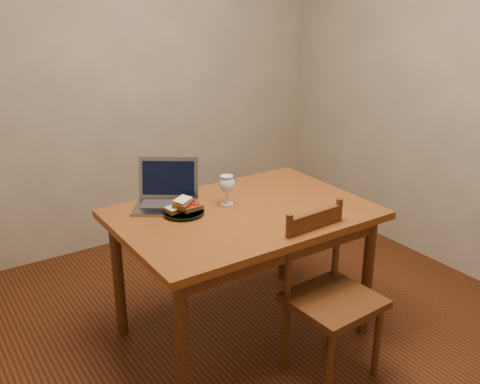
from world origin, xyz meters
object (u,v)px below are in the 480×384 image
table (243,226)px  milk_glass (227,190)px  chair (331,289)px  laptop (167,193)px  plate (184,212)px

table → milk_glass: milk_glass is taller
chair → laptop: (-0.45, 0.81, 0.33)m
laptop → chair: bearing=-25.5°
milk_glass → laptop: 0.32m
plate → laptop: bearing=92.2°
chair → milk_glass: size_ratio=2.65×
table → laptop: bearing=132.9°
chair → laptop: laptop is taller
table → chair: (0.17, -0.50, -0.19)m
milk_glass → table: bearing=-79.9°
plate → milk_glass: (0.26, -0.01, 0.07)m
laptop → table: bearing=-11.9°
plate → milk_glass: 0.27m
chair → plate: chair is taller
laptop → plate: bearing=-52.6°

